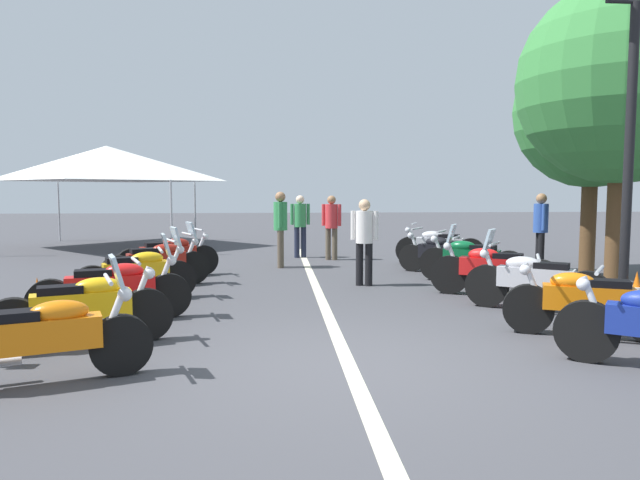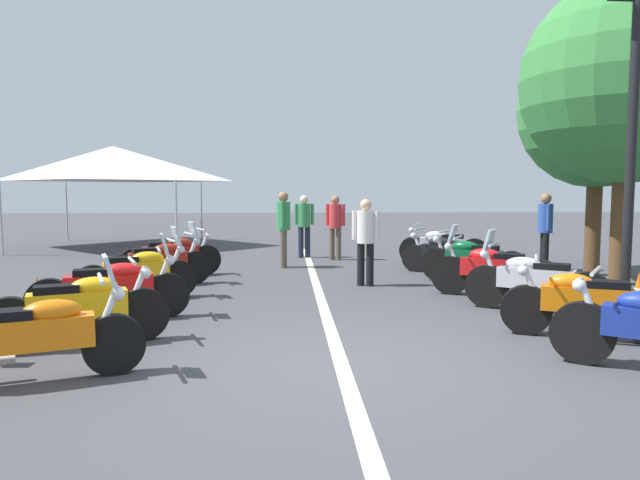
% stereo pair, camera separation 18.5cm
% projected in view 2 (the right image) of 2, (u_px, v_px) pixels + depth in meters
% --- Properties ---
extents(ground_plane, '(80.00, 80.00, 0.00)m').
position_uv_depth(ground_plane, '(342.00, 366.00, 5.95)').
color(ground_plane, '#424247').
extents(lane_centre_stripe, '(16.29, 0.16, 0.01)m').
position_uv_depth(lane_centre_stripe, '(321.00, 299.00, 9.63)').
color(lane_centre_stripe, beige).
rests_on(lane_centre_stripe, ground_plane).
extents(motorcycle_left_row_0, '(0.94, 1.96, 1.19)m').
position_uv_depth(motorcycle_left_row_0, '(36.00, 336.00, 5.38)').
color(motorcycle_left_row_0, black).
rests_on(motorcycle_left_row_0, ground_plane).
extents(motorcycle_left_row_1, '(0.94, 1.97, 1.00)m').
position_uv_depth(motorcycle_left_row_1, '(80.00, 308.00, 6.67)').
color(motorcycle_left_row_1, black).
rests_on(motorcycle_left_row_1, ground_plane).
extents(motorcycle_left_row_2, '(0.84, 2.13, 1.21)m').
position_uv_depth(motorcycle_left_row_2, '(112.00, 288.00, 7.99)').
color(motorcycle_left_row_2, black).
rests_on(motorcycle_left_row_2, ground_plane).
extents(motorcycle_left_row_3, '(0.97, 1.88, 1.20)m').
position_uv_depth(motorcycle_left_row_3, '(139.00, 272.00, 9.47)').
color(motorcycle_left_row_3, black).
rests_on(motorcycle_left_row_3, ground_plane).
extents(motorcycle_left_row_4, '(1.03, 1.90, 1.21)m').
position_uv_depth(motorcycle_left_row_4, '(160.00, 262.00, 10.85)').
color(motorcycle_left_row_4, black).
rests_on(motorcycle_left_row_4, ground_plane).
extents(motorcycle_left_row_5, '(1.04, 2.00, 1.00)m').
position_uv_depth(motorcycle_left_row_5, '(172.00, 255.00, 12.03)').
color(motorcycle_left_row_5, black).
rests_on(motorcycle_left_row_5, ground_plane).
extents(motorcycle_right_row_1, '(1.00, 1.88, 0.99)m').
position_uv_depth(motorcycle_right_row_1, '(584.00, 302.00, 7.00)').
color(motorcycle_right_row_1, black).
rests_on(motorcycle_right_row_1, ground_plane).
extents(motorcycle_right_row_2, '(1.28, 1.81, 1.22)m').
position_uv_depth(motorcycle_right_row_2, '(533.00, 281.00, 8.54)').
color(motorcycle_right_row_2, black).
rests_on(motorcycle_right_row_2, ground_plane).
extents(motorcycle_right_row_3, '(1.15, 1.98, 1.23)m').
position_uv_depth(motorcycle_right_row_3, '(493.00, 269.00, 9.72)').
color(motorcycle_right_row_3, black).
rests_on(motorcycle_right_row_3, ground_plane).
extents(motorcycle_right_row_4, '(1.21, 1.84, 1.01)m').
position_uv_depth(motorcycle_right_row_4, '(473.00, 260.00, 11.18)').
color(motorcycle_right_row_4, black).
rests_on(motorcycle_right_row_4, ground_plane).
extents(motorcycle_right_row_5, '(1.34, 1.81, 0.98)m').
position_uv_depth(motorcycle_right_row_5, '(447.00, 253.00, 12.42)').
color(motorcycle_right_row_5, black).
rests_on(motorcycle_right_row_5, ground_plane).
extents(motorcycle_right_row_6, '(1.04, 2.00, 1.02)m').
position_uv_depth(motorcycle_right_row_6, '(443.00, 246.00, 13.79)').
color(motorcycle_right_row_6, black).
rests_on(motorcycle_right_row_6, ground_plane).
extents(street_lamp_twin_globe, '(0.32, 1.22, 4.87)m').
position_uv_depth(street_lamp_twin_globe, '(634.00, 85.00, 8.31)').
color(street_lamp_twin_globe, black).
rests_on(street_lamp_twin_globe, ground_plane).
extents(traffic_cone_0, '(0.36, 0.36, 0.61)m').
position_uv_depth(traffic_cone_0, '(38.00, 299.00, 8.04)').
color(traffic_cone_0, orange).
rests_on(traffic_cone_0, ground_plane).
extents(traffic_cone_1, '(0.36, 0.36, 0.61)m').
position_uv_depth(traffic_cone_1, '(638.00, 294.00, 8.48)').
color(traffic_cone_1, orange).
rests_on(traffic_cone_1, ground_plane).
extents(bystander_0, '(0.32, 0.49, 1.67)m').
position_uv_depth(bystander_0, '(335.00, 222.00, 14.89)').
color(bystander_0, brown).
rests_on(bystander_0, ground_plane).
extents(bystander_1, '(0.32, 0.53, 1.67)m').
position_uv_depth(bystander_1, '(304.00, 221.00, 15.42)').
color(bystander_1, '#1E2338').
rests_on(bystander_1, ground_plane).
extents(bystander_2, '(0.52, 0.32, 1.74)m').
position_uv_depth(bystander_2, '(545.00, 225.00, 12.84)').
color(bystander_2, black).
rests_on(bystander_2, ground_plane).
extents(bystander_3, '(0.53, 0.32, 1.78)m').
position_uv_depth(bystander_3, '(283.00, 223.00, 13.44)').
color(bystander_3, brown).
rests_on(bystander_3, ground_plane).
extents(bystander_4, '(0.32, 0.50, 1.64)m').
position_uv_depth(bystander_4, '(366.00, 235.00, 10.85)').
color(bystander_4, black).
rests_on(bystander_4, ground_plane).
extents(roadside_tree_0, '(3.86, 3.86, 5.79)m').
position_uv_depth(roadside_tree_0, '(626.00, 81.00, 10.75)').
color(roadside_tree_0, brown).
rests_on(roadside_tree_0, ground_plane).
extents(roadside_tree_1, '(3.25, 3.25, 5.11)m').
position_uv_depth(roadside_tree_1, '(598.00, 110.00, 11.99)').
color(roadside_tree_1, brown).
rests_on(roadside_tree_1, ground_plane).
extents(event_tent, '(5.32, 5.32, 3.20)m').
position_uv_depth(event_tent, '(113.00, 164.00, 18.23)').
color(event_tent, white).
rests_on(event_tent, ground_plane).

